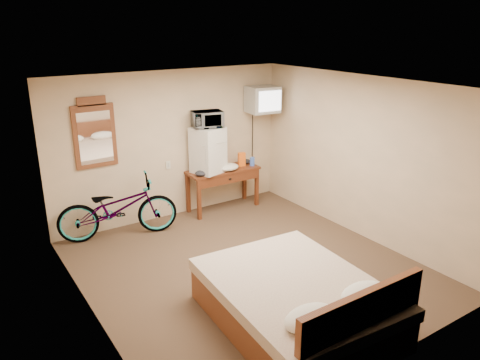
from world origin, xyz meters
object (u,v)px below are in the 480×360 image
(mini_fridge, at_px, (208,150))
(microwave, at_px, (207,119))
(crt_television, at_px, (262,99))
(bicycle, at_px, (118,208))
(blue_cup, at_px, (252,162))
(desk, at_px, (224,176))
(wall_mirror, at_px, (95,134))
(bed, at_px, (299,303))

(mini_fridge, bearing_deg, microwave, 56.30)
(crt_television, height_order, bicycle, crt_television)
(crt_television, relative_size, bicycle, 0.34)
(mini_fridge, height_order, blue_cup, mini_fridge)
(mini_fridge, height_order, bicycle, mini_fridge)
(desk, relative_size, wall_mirror, 1.21)
(crt_television, bearing_deg, microwave, 178.99)
(desk, xyz_separation_m, crt_television, (0.84, 0.02, 1.29))
(wall_mirror, relative_size, bed, 0.48)
(microwave, relative_size, blue_cup, 3.22)
(crt_television, xyz_separation_m, bed, (-1.95, -3.39, -1.62))
(desk, height_order, microwave, microwave)
(microwave, height_order, bed, microwave)
(blue_cup, height_order, wall_mirror, wall_mirror)
(crt_television, xyz_separation_m, wall_mirror, (-2.96, 0.25, -0.29))
(mini_fridge, distance_m, crt_television, 1.36)
(blue_cup, relative_size, wall_mirror, 0.14)
(desk, distance_m, crt_television, 1.53)
(desk, relative_size, bicycle, 0.72)
(mini_fridge, relative_size, crt_television, 1.26)
(microwave, height_order, bicycle, microwave)
(desk, height_order, wall_mirror, wall_mirror)
(blue_cup, xyz_separation_m, crt_television, (0.28, 0.10, 1.08))
(desk, bearing_deg, mini_fridge, 172.37)
(wall_mirror, bearing_deg, bicycle, -65.53)
(crt_television, height_order, bed, crt_television)
(wall_mirror, relative_size, bicycle, 0.59)
(desk, distance_m, microwave, 1.09)
(mini_fridge, relative_size, blue_cup, 5.09)
(mini_fridge, xyz_separation_m, bicycle, (-1.69, -0.09, -0.66))
(bicycle, bearing_deg, bed, -151.45)
(wall_mirror, bearing_deg, desk, -7.29)
(desk, relative_size, bed, 0.59)
(bicycle, bearing_deg, crt_television, -74.52)
(crt_television, bearing_deg, bicycle, -178.55)
(microwave, xyz_separation_m, bed, (-0.83, -3.41, -1.38))
(microwave, distance_m, wall_mirror, 1.85)
(desk, bearing_deg, bed, -108.32)
(blue_cup, bearing_deg, desk, 171.75)
(crt_television, distance_m, wall_mirror, 2.98)
(bicycle, bearing_deg, wall_mirror, 38.49)
(bicycle, bearing_deg, desk, -74.47)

